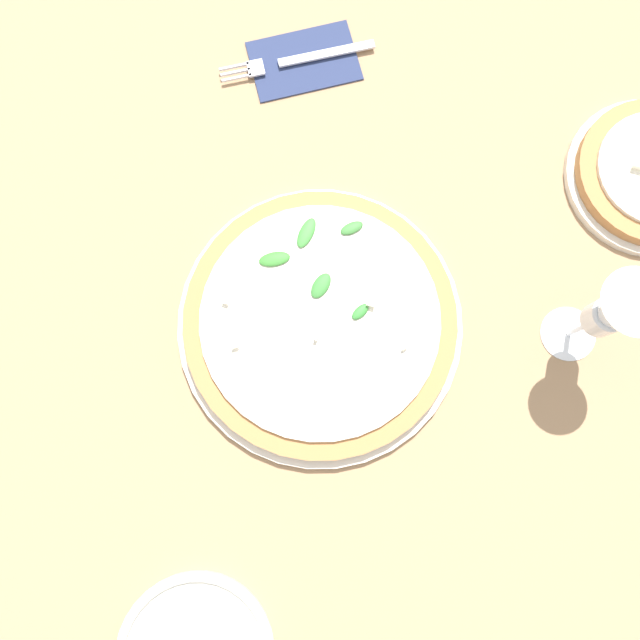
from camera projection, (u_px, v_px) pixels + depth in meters
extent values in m
plane|color=#9E7A56|center=(305.00, 345.00, 0.80)|extent=(6.00, 6.00, 0.00)
cylinder|color=silver|center=(320.00, 324.00, 0.80)|extent=(0.36, 0.36, 0.01)
cylinder|color=#AD7542|center=(320.00, 321.00, 0.78)|extent=(0.34, 0.34, 0.02)
cylinder|color=silver|center=(320.00, 320.00, 0.77)|extent=(0.30, 0.30, 0.01)
ellipsoid|color=#387E32|center=(306.00, 233.00, 0.79)|extent=(0.03, 0.05, 0.01)
ellipsoid|color=#317A2F|center=(360.00, 312.00, 0.77)|extent=(0.03, 0.03, 0.01)
ellipsoid|color=#367131|center=(352.00, 228.00, 0.79)|extent=(0.03, 0.03, 0.01)
ellipsoid|color=#35792B|center=(274.00, 259.00, 0.78)|extent=(0.04, 0.03, 0.01)
ellipsoid|color=#32732E|center=(321.00, 286.00, 0.78)|extent=(0.03, 0.04, 0.01)
cube|color=#EFE5C6|center=(371.00, 305.00, 0.77)|extent=(0.01, 0.01, 0.01)
cube|color=#EFE5C6|center=(235.00, 347.00, 0.76)|extent=(0.01, 0.01, 0.00)
cube|color=#EFE5C6|center=(404.00, 352.00, 0.76)|extent=(0.01, 0.01, 0.00)
cube|color=#EFE5C6|center=(317.00, 336.00, 0.76)|extent=(0.01, 0.01, 0.01)
cube|color=#EFE5C6|center=(225.00, 303.00, 0.77)|extent=(0.01, 0.00, 0.00)
cube|color=#EFE5C6|center=(639.00, 167.00, 0.80)|extent=(0.01, 0.01, 0.01)
cylinder|color=white|center=(568.00, 334.00, 0.80)|extent=(0.07, 0.07, 0.00)
cylinder|color=white|center=(582.00, 327.00, 0.76)|extent=(0.01, 0.01, 0.08)
cone|color=white|center=(615.00, 312.00, 0.67)|extent=(0.07, 0.07, 0.10)
cylinder|color=white|center=(604.00, 317.00, 0.70)|extent=(0.04, 0.04, 0.03)
cube|color=navy|center=(304.00, 60.00, 0.88)|extent=(0.17, 0.14, 0.01)
cube|color=silver|center=(326.00, 54.00, 0.88)|extent=(0.14, 0.05, 0.00)
cube|color=silver|center=(256.00, 68.00, 0.87)|extent=(0.03, 0.03, 0.00)
cube|color=silver|center=(234.00, 67.00, 0.87)|extent=(0.04, 0.02, 0.00)
cube|color=silver|center=(235.00, 72.00, 0.87)|extent=(0.04, 0.02, 0.00)
cube|color=silver|center=(237.00, 78.00, 0.87)|extent=(0.04, 0.02, 0.00)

